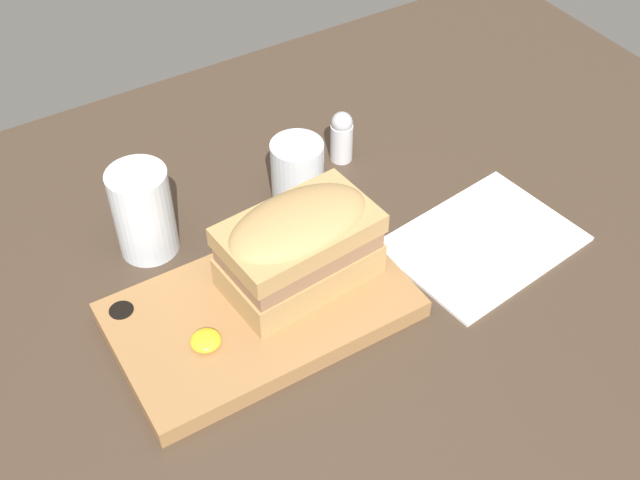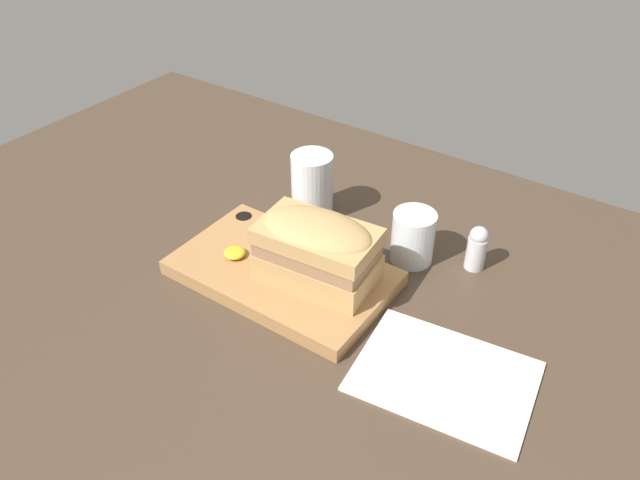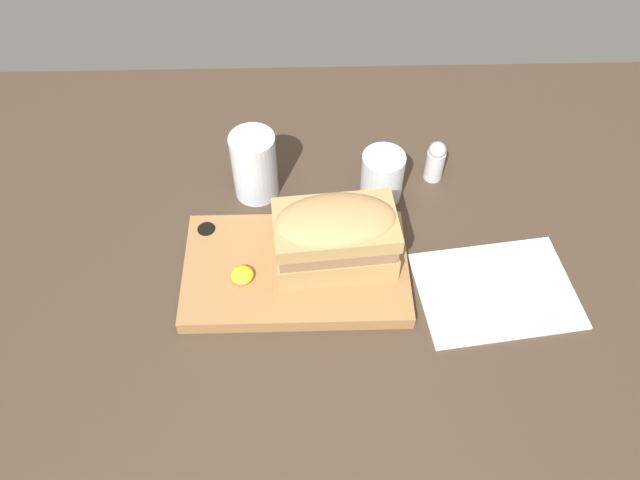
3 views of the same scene
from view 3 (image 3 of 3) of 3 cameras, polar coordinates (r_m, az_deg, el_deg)
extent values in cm
cube|color=#423326|center=(85.17, -1.18, -6.14)|extent=(143.39, 103.67, 2.00)
cube|color=#9E7042|center=(86.15, -2.20, -2.69)|extent=(30.70, 18.38, 2.20)
cylinder|color=black|center=(90.88, -10.30, 0.80)|extent=(2.57, 2.57, 1.10)
cube|color=tan|center=(84.37, 1.36, -0.89)|extent=(16.77, 10.72, 3.80)
cube|color=#936B4C|center=(82.03, 1.40, 0.37)|extent=(16.10, 10.29, 2.14)
cube|color=tan|center=(80.32, 1.43, 1.36)|extent=(16.77, 10.72, 2.28)
ellipsoid|color=tan|center=(79.59, 1.44, 1.79)|extent=(16.44, 10.51, 3.42)
ellipsoid|color=gold|center=(84.08, -7.13, -3.18)|extent=(3.11, 3.11, 1.24)
cylinder|color=silver|center=(93.44, -6.01, 6.78)|extent=(6.72, 6.72, 10.99)
cylinder|color=silver|center=(95.44, -5.87, 5.58)|extent=(5.91, 5.91, 4.94)
cylinder|color=silver|center=(93.90, 5.71, 5.81)|extent=(6.38, 6.38, 8.04)
cylinder|color=#33050F|center=(94.35, 5.68, 5.54)|extent=(5.74, 5.74, 6.36)
cube|color=white|center=(88.50, 15.77, -4.45)|extent=(22.75, 17.85, 0.40)
cylinder|color=silver|center=(98.72, 10.43, 6.75)|extent=(2.88, 2.88, 5.21)
sphere|color=#B7B7BC|center=(96.58, 10.70, 8.05)|extent=(2.74, 2.74, 2.74)
camera|label=1|loc=(0.26, -80.97, -8.60)|focal=45.00mm
camera|label=2|loc=(0.44, 78.19, -12.99)|focal=35.00mm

